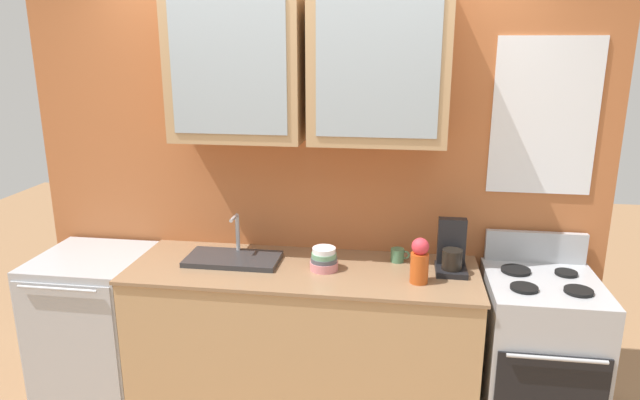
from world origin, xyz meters
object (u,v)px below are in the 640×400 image
(dishwasher, at_px, (96,324))
(bowl_stack, at_px, (324,259))
(stove_range, at_px, (537,356))
(sink_faucet, at_px, (233,258))
(coffee_maker, at_px, (452,252))
(vase, at_px, (420,261))
(cup_near_sink, at_px, (398,255))

(dishwasher, bearing_deg, bowl_stack, 0.27)
(dishwasher, bearing_deg, stove_range, 0.10)
(sink_faucet, height_order, dishwasher, sink_faucet)
(bowl_stack, bearing_deg, coffee_maker, 6.86)
(vase, distance_m, dishwasher, 2.02)
(bowl_stack, bearing_deg, stove_range, -0.11)
(dishwasher, bearing_deg, cup_near_sink, 5.72)
(sink_faucet, xyz_separation_m, bowl_stack, (0.54, -0.04, 0.04))
(sink_faucet, xyz_separation_m, cup_near_sink, (0.94, 0.13, 0.02))
(vase, height_order, dishwasher, vase)
(bowl_stack, xyz_separation_m, dishwasher, (-1.41, -0.01, -0.51))
(cup_near_sink, relative_size, dishwasher, 0.12)
(stove_range, height_order, sink_faucet, sink_faucet)
(cup_near_sink, height_order, dishwasher, cup_near_sink)
(vase, xyz_separation_m, coffee_maker, (0.18, 0.19, -0.01))
(bowl_stack, distance_m, dishwasher, 1.50)
(stove_range, height_order, cup_near_sink, stove_range)
(bowl_stack, height_order, coffee_maker, coffee_maker)
(bowl_stack, height_order, vase, vase)
(sink_faucet, bearing_deg, vase, -8.02)
(sink_faucet, distance_m, coffee_maker, 1.24)
(sink_faucet, height_order, bowl_stack, sink_faucet)
(bowl_stack, relative_size, coffee_maker, 0.54)
(bowl_stack, xyz_separation_m, coffee_maker, (0.70, 0.08, 0.05))
(dishwasher, height_order, coffee_maker, coffee_maker)
(cup_near_sink, bearing_deg, bowl_stack, -156.61)
(cup_near_sink, xyz_separation_m, coffee_maker, (0.29, -0.09, 0.07))
(stove_range, xyz_separation_m, dishwasher, (-2.60, -0.00, -0.01))
(stove_range, distance_m, cup_near_sink, 0.93)
(bowl_stack, height_order, dishwasher, bowl_stack)
(cup_near_sink, bearing_deg, stove_range, -12.80)
(bowl_stack, xyz_separation_m, cup_near_sink, (0.41, 0.18, -0.02))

